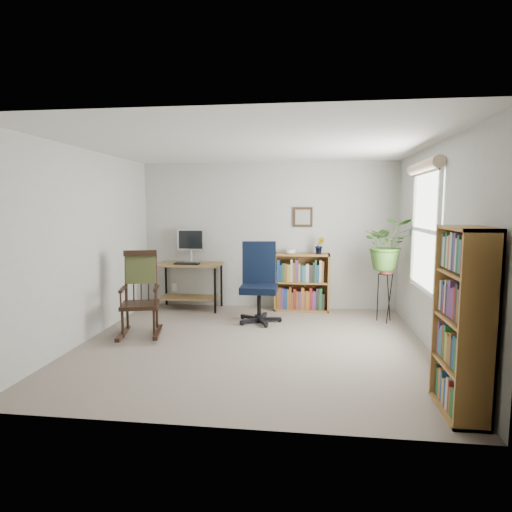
# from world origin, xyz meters

# --- Properties ---
(floor) EXTENTS (4.20, 4.00, 0.00)m
(floor) POSITION_xyz_m (0.00, 0.00, 0.00)
(floor) COLOR gray
(floor) RESTS_ON ground
(ceiling) EXTENTS (4.20, 4.00, 0.00)m
(ceiling) POSITION_xyz_m (0.00, 0.00, 2.40)
(ceiling) COLOR silver
(ceiling) RESTS_ON ground
(wall_back) EXTENTS (4.20, 0.00, 2.40)m
(wall_back) POSITION_xyz_m (0.00, 2.00, 1.20)
(wall_back) COLOR #B0B1AD
(wall_back) RESTS_ON ground
(wall_front) EXTENTS (4.20, 0.00, 2.40)m
(wall_front) POSITION_xyz_m (0.00, -2.00, 1.20)
(wall_front) COLOR #B0B1AD
(wall_front) RESTS_ON ground
(wall_left) EXTENTS (0.00, 4.00, 2.40)m
(wall_left) POSITION_xyz_m (-2.10, 0.00, 1.20)
(wall_left) COLOR #B0B1AD
(wall_left) RESTS_ON ground
(wall_right) EXTENTS (0.00, 4.00, 2.40)m
(wall_right) POSITION_xyz_m (2.10, 0.00, 1.20)
(wall_right) COLOR #B0B1AD
(wall_right) RESTS_ON ground
(window) EXTENTS (0.12, 1.20, 1.50)m
(window) POSITION_xyz_m (2.06, 0.30, 1.40)
(window) COLOR white
(window) RESTS_ON wall_right
(desk) EXTENTS (1.05, 0.58, 0.76)m
(desk) POSITION_xyz_m (-1.27, 1.70, 0.38)
(desk) COLOR olive
(desk) RESTS_ON floor
(monitor) EXTENTS (0.46, 0.16, 0.56)m
(monitor) POSITION_xyz_m (-1.27, 1.84, 1.04)
(monitor) COLOR silver
(monitor) RESTS_ON desk
(keyboard) EXTENTS (0.40, 0.15, 0.02)m
(keyboard) POSITION_xyz_m (-1.27, 1.58, 0.77)
(keyboard) COLOR black
(keyboard) RESTS_ON desk
(office_chair) EXTENTS (0.72, 0.72, 1.19)m
(office_chair) POSITION_xyz_m (-0.03, 1.02, 0.59)
(office_chair) COLOR black
(office_chair) RESTS_ON floor
(rocking_chair) EXTENTS (0.82, 1.09, 1.13)m
(rocking_chair) POSITION_xyz_m (-1.50, 0.18, 0.56)
(rocking_chair) COLOR black
(rocking_chair) RESTS_ON floor
(low_bookshelf) EXTENTS (0.88, 0.29, 0.93)m
(low_bookshelf) POSITION_xyz_m (0.57, 1.82, 0.47)
(low_bookshelf) COLOR olive
(low_bookshelf) RESTS_ON floor
(tall_bookshelf) EXTENTS (0.29, 0.67, 1.53)m
(tall_bookshelf) POSITION_xyz_m (1.92, -1.51, 0.77)
(tall_bookshelf) COLOR olive
(tall_bookshelf) RESTS_ON floor
(plant_stand) EXTENTS (0.30, 0.30, 0.83)m
(plant_stand) POSITION_xyz_m (1.80, 1.28, 0.42)
(plant_stand) COLOR black
(plant_stand) RESTS_ON floor
(spider_plant) EXTENTS (1.69, 1.88, 1.46)m
(spider_plant) POSITION_xyz_m (1.80, 1.28, 1.50)
(spider_plant) COLOR #3A6924
(spider_plant) RESTS_ON plant_stand
(potted_plant_small) EXTENTS (0.13, 0.24, 0.11)m
(potted_plant_small) POSITION_xyz_m (0.85, 1.83, 0.98)
(potted_plant_small) COLOR #3A6924
(potted_plant_small) RESTS_ON low_bookshelf
(framed_picture) EXTENTS (0.32, 0.04, 0.32)m
(framed_picture) POSITION_xyz_m (0.57, 1.97, 1.51)
(framed_picture) COLOR black
(framed_picture) RESTS_ON wall_back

